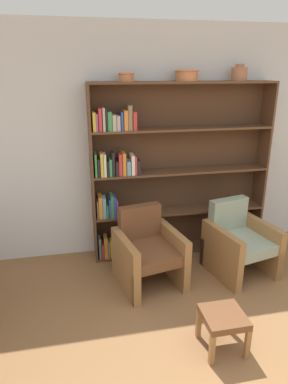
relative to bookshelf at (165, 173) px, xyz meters
name	(u,v)px	position (x,y,z in m)	size (l,w,h in m)	color
wall_back	(182,143)	(0.26, 0.17, 0.33)	(12.00, 0.06, 2.75)	silver
bookshelf	(165,173)	(0.00, 0.00, 0.00)	(2.18, 0.30, 2.11)	brown
bowl_olive	(126,76)	(-0.46, -0.02, 1.12)	(0.18, 0.18, 0.09)	#C67547
bowl_sage	(187,75)	(0.23, -0.02, 1.13)	(0.27, 0.27, 0.12)	#C67547
vase_tall	(239,74)	(0.85, -0.02, 1.14)	(0.18, 0.18, 0.18)	#A36647
armchair_leather	(148,251)	(-0.35, -0.65, -0.68)	(0.76, 0.79, 0.82)	olive
armchair_cushioned	(239,242)	(0.72, -0.65, -0.68)	(0.78, 0.81, 0.82)	olive
footstool	(223,320)	(0.06, -1.74, -0.77)	(0.34, 0.34, 0.34)	olive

